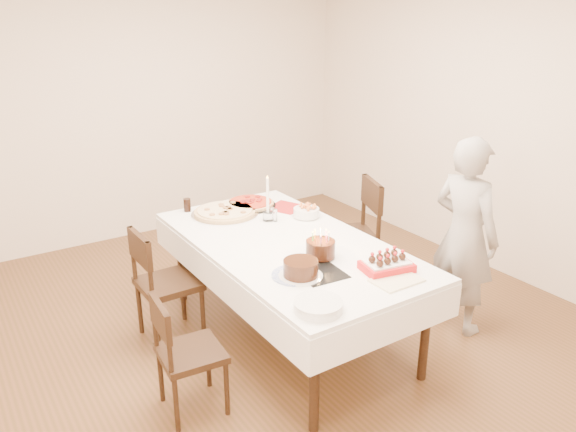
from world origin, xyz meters
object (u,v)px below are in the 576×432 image
chair_left_dessert (191,353)px  person (464,236)px  dining_table (288,289)px  cola_glass (187,205)px  layer_cake (301,269)px  pizza_white (225,212)px  chair_right_savory (347,236)px  pizza_pepperoni (250,204)px  pasta_bowl (306,212)px  strawberry_box (387,265)px  chair_left_savory (169,284)px  birthday_cake (321,244)px  taper_candle (268,198)px

chair_left_dessert → person: size_ratio=0.52×
dining_table → cola_glass: cola_glass is taller
layer_cake → dining_table: bearing=64.8°
pizza_white → cola_glass: cola_glass is taller
person → chair_right_savory: bearing=16.2°
person → pizza_pepperoni: person is taller
person → cola_glass: (-1.49, 1.59, 0.06)m
chair_left_dessert → pasta_bowl: (1.34, 0.72, 0.40)m
chair_right_savory → strawberry_box: (-0.55, -1.06, 0.30)m
dining_table → cola_glass: size_ratio=19.87×
chair_right_savory → chair_left_dessert: size_ratio=1.27×
person → strawberry_box: size_ratio=4.76×
dining_table → person: size_ratio=1.44×
chair_left_savory → pizza_white: bearing=-155.0°
chair_right_savory → birthday_cake: chair_right_savory is taller
pizza_white → taper_candle: taper_candle is taller
chair_right_savory → taper_candle: (-0.71, 0.11, 0.44)m
layer_cake → person: bearing=-4.0°
chair_left_dessert → pizza_white: pizza_white is taller
taper_candle → birthday_cake: size_ratio=1.91×
chair_left_dessert → strawberry_box: (1.21, -0.35, 0.40)m
chair_right_savory → dining_table: bearing=-136.5°
chair_left_dessert → pizza_pepperoni: (1.10, 1.20, 0.38)m
chair_right_savory → cola_glass: (-1.15, 0.65, 0.31)m
pasta_bowl → layer_cake: 1.06m
pizza_pepperoni → chair_left_savory: bearing=-157.7°
strawberry_box → pasta_bowl: bearing=83.0°
pasta_bowl → strawberry_box: (-0.13, -1.07, -0.00)m
dining_table → cola_glass: bearing=108.6°
dining_table → person: bearing=-27.4°
pasta_bowl → cola_glass: bearing=138.7°
layer_cake → chair_right_savory: bearing=38.5°
dining_table → layer_cake: 0.70m
pizza_pepperoni → person: bearing=-55.0°
strawberry_box → person: bearing=8.0°
person → pasta_bowl: (-0.75, 0.94, 0.05)m
chair_left_savory → pasta_bowl: 1.20m
taper_candle → strawberry_box: taper_candle is taller
birthday_cake → strawberry_box: bearing=-58.4°
pizza_pepperoni → pizza_white: bearing=-166.1°
chair_right_savory → pasta_bowl: (-0.41, 0.01, 0.30)m
chair_left_dessert → cola_glass: cola_glass is taller
layer_cake → chair_left_dessert: bearing=170.0°
chair_left_dessert → person: 2.13m
pizza_pepperoni → cola_glass: bearing=161.0°
pasta_bowl → chair_left_savory: bearing=174.7°
pasta_bowl → taper_candle: (-0.29, 0.10, 0.14)m
chair_left_savory → cola_glass: bearing=-127.8°
dining_table → chair_right_savory: 0.89m
pizza_pepperoni → chair_right_savory: bearing=-36.4°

